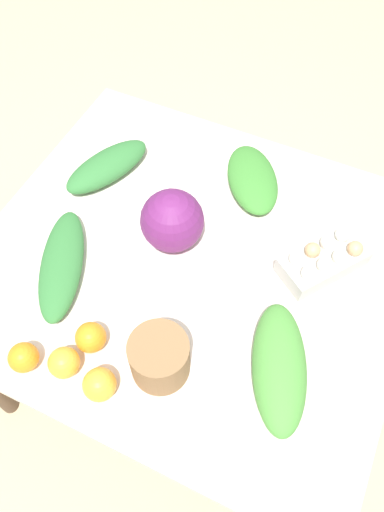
{
  "coord_description": "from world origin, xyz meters",
  "views": [
    {
      "loc": [
        -0.32,
        0.7,
        1.93
      ],
      "look_at": [
        0.0,
        0.0,
        0.74
      ],
      "focal_mm": 35.0,
      "sensor_mm": 36.0,
      "label": 1
    }
  ],
  "objects_px": {
    "greens_bunch_scallion": "(252,179)",
    "orange_1": "(100,384)",
    "orange_0": "(64,363)",
    "orange_2": "(24,357)",
    "egg_carton": "(324,259)",
    "cabbage_purple": "(172,221)",
    "orange_3": "(91,337)",
    "greens_bunch_beet_tops": "(62,264)",
    "greens_bunch_dandelion": "(279,367)",
    "paper_bag": "(160,358)",
    "greens_bunch_kale": "(107,166)"
  },
  "relations": [
    {
      "from": "greens_bunch_scallion",
      "to": "orange_1",
      "type": "relative_size",
      "value": 3.42
    },
    {
      "from": "orange_0",
      "to": "orange_2",
      "type": "xyz_separation_m",
      "value": [
        0.1,
        0.03,
        -0.0
      ]
    },
    {
      "from": "orange_1",
      "to": "egg_carton",
      "type": "bearing_deg",
      "value": -123.82
    },
    {
      "from": "orange_1",
      "to": "cabbage_purple",
      "type": "bearing_deg",
      "value": -85.07
    },
    {
      "from": "cabbage_purple",
      "to": "orange_3",
      "type": "xyz_separation_m",
      "value": [
        0.04,
        0.38,
        -0.05
      ]
    },
    {
      "from": "greens_bunch_scallion",
      "to": "orange_2",
      "type": "bearing_deg",
      "value": 69.2
    },
    {
      "from": "greens_bunch_beet_tops",
      "to": "orange_0",
      "type": "relative_size",
      "value": 4.61
    },
    {
      "from": "greens_bunch_beet_tops",
      "to": "orange_1",
      "type": "xyz_separation_m",
      "value": [
        -0.27,
        0.25,
        0.01
      ]
    },
    {
      "from": "orange_0",
      "to": "orange_2",
      "type": "bearing_deg",
      "value": 17.27
    },
    {
      "from": "greens_bunch_beet_tops",
      "to": "greens_bunch_dandelion",
      "type": "bearing_deg",
      "value": 177.22
    },
    {
      "from": "paper_bag",
      "to": "greens_bunch_scallion",
      "type": "relative_size",
      "value": 0.52
    },
    {
      "from": "egg_carton",
      "to": "orange_3",
      "type": "distance_m",
      "value": 0.66
    },
    {
      "from": "cabbage_purple",
      "to": "greens_bunch_kale",
      "type": "distance_m",
      "value": 0.34
    },
    {
      "from": "paper_bag",
      "to": "cabbage_purple",
      "type": "bearing_deg",
      "value": -68.25
    },
    {
      "from": "orange_0",
      "to": "greens_bunch_beet_tops",
      "type": "bearing_deg",
      "value": -55.47
    },
    {
      "from": "orange_2",
      "to": "orange_3",
      "type": "distance_m",
      "value": 0.17
    },
    {
      "from": "greens_bunch_dandelion",
      "to": "orange_1",
      "type": "relative_size",
      "value": 4.11
    },
    {
      "from": "greens_bunch_kale",
      "to": "orange_0",
      "type": "height_order",
      "value": "orange_0"
    },
    {
      "from": "paper_bag",
      "to": "orange_2",
      "type": "xyz_separation_m",
      "value": [
        0.31,
        0.13,
        -0.03
      ]
    },
    {
      "from": "cabbage_purple",
      "to": "orange_2",
      "type": "bearing_deg",
      "value": 71.71
    },
    {
      "from": "cabbage_purple",
      "to": "greens_bunch_scallion",
      "type": "bearing_deg",
      "value": -114.94
    },
    {
      "from": "greens_bunch_kale",
      "to": "orange_0",
      "type": "xyz_separation_m",
      "value": [
        -0.24,
        0.61,
        0.0
      ]
    },
    {
      "from": "cabbage_purple",
      "to": "greens_bunch_dandelion",
      "type": "distance_m",
      "value": 0.49
    },
    {
      "from": "egg_carton",
      "to": "paper_bag",
      "type": "xyz_separation_m",
      "value": [
        0.28,
        0.46,
        0.02
      ]
    },
    {
      "from": "egg_carton",
      "to": "orange_0",
      "type": "xyz_separation_m",
      "value": [
        0.49,
        0.56,
        -0.0
      ]
    },
    {
      "from": "greens_bunch_beet_tops",
      "to": "orange_0",
      "type": "xyz_separation_m",
      "value": [
        -0.17,
        0.24,
        0.01
      ]
    },
    {
      "from": "cabbage_purple",
      "to": "greens_bunch_kale",
      "type": "xyz_separation_m",
      "value": [
        0.3,
        -0.14,
        -0.05
      ]
    },
    {
      "from": "orange_1",
      "to": "orange_2",
      "type": "xyz_separation_m",
      "value": [
        0.21,
        0.02,
        -0.0
      ]
    },
    {
      "from": "orange_0",
      "to": "orange_1",
      "type": "bearing_deg",
      "value": 174.33
    },
    {
      "from": "egg_carton",
      "to": "orange_1",
      "type": "height_order",
      "value": "egg_carton"
    },
    {
      "from": "cabbage_purple",
      "to": "greens_bunch_beet_tops",
      "type": "bearing_deg",
      "value": 44.11
    },
    {
      "from": "cabbage_purple",
      "to": "orange_2",
      "type": "xyz_separation_m",
      "value": [
        0.16,
        0.5,
        -0.05
      ]
    },
    {
      "from": "orange_3",
      "to": "egg_carton",
      "type": "bearing_deg",
      "value": -134.42
    },
    {
      "from": "cabbage_purple",
      "to": "orange_1",
      "type": "bearing_deg",
      "value": 94.93
    },
    {
      "from": "greens_bunch_dandelion",
      "to": "greens_bunch_kale",
      "type": "relative_size",
      "value": 1.12
    },
    {
      "from": "greens_bunch_beet_tops",
      "to": "egg_carton",
      "type": "bearing_deg",
      "value": -154.25
    },
    {
      "from": "orange_3",
      "to": "orange_2",
      "type": "bearing_deg",
      "value": 43.13
    },
    {
      "from": "orange_3",
      "to": "greens_bunch_dandelion",
      "type": "bearing_deg",
      "value": -164.59
    },
    {
      "from": "paper_bag",
      "to": "orange_0",
      "type": "xyz_separation_m",
      "value": [
        0.21,
        0.1,
        -0.03
      ]
    },
    {
      "from": "cabbage_purple",
      "to": "paper_bag",
      "type": "relative_size",
      "value": 1.23
    },
    {
      "from": "paper_bag",
      "to": "greens_bunch_kale",
      "type": "xyz_separation_m",
      "value": [
        0.45,
        -0.51,
        -0.03
      ]
    },
    {
      "from": "greens_bunch_scallion",
      "to": "orange_0",
      "type": "distance_m",
      "value": 0.78
    },
    {
      "from": "egg_carton",
      "to": "cabbage_purple",
      "type": "bearing_deg",
      "value": 137.38
    },
    {
      "from": "orange_0",
      "to": "egg_carton",
      "type": "bearing_deg",
      "value": -131.21
    },
    {
      "from": "greens_bunch_kale",
      "to": "orange_3",
      "type": "height_order",
      "value": "orange_3"
    },
    {
      "from": "egg_carton",
      "to": "greens_bunch_dandelion",
      "type": "distance_m",
      "value": 0.35
    },
    {
      "from": "greens_bunch_kale",
      "to": "cabbage_purple",
      "type": "bearing_deg",
      "value": 154.83
    },
    {
      "from": "cabbage_purple",
      "to": "egg_carton",
      "type": "relative_size",
      "value": 0.67
    },
    {
      "from": "greens_bunch_dandelion",
      "to": "greens_bunch_kale",
      "type": "xyz_separation_m",
      "value": [
        0.72,
        -0.4,
        -0.01
      ]
    },
    {
      "from": "cabbage_purple",
      "to": "orange_1",
      "type": "height_order",
      "value": "cabbage_purple"
    }
  ]
}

